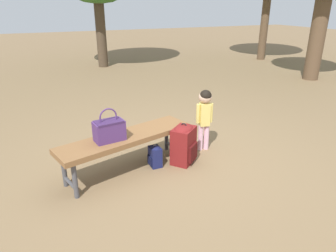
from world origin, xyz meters
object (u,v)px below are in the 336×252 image
(child_standing, at_px, (205,111))
(backpack_large, at_px, (184,143))
(park_bench, at_px, (126,140))
(backpack_small, at_px, (155,155))
(handbag, at_px, (109,130))

(child_standing, height_order, backpack_large, child_standing)
(park_bench, bearing_deg, child_standing, 6.35)
(backpack_large, relative_size, backpack_small, 1.83)
(park_bench, relative_size, backpack_large, 3.18)
(handbag, distance_m, backpack_large, 0.95)
(child_standing, xyz_separation_m, backpack_large, (-0.40, -0.21, -0.29))
(child_standing, distance_m, backpack_large, 0.54)
(park_bench, xyz_separation_m, handbag, (-0.20, -0.06, 0.18))
(child_standing, bearing_deg, handbag, -172.07)
(handbag, height_order, child_standing, child_standing)
(park_bench, distance_m, backpack_large, 0.71)
(park_bench, xyz_separation_m, child_standing, (1.09, 0.12, 0.16))
(backpack_large, xyz_separation_m, backpack_small, (-0.36, 0.05, -0.12))
(park_bench, relative_size, handbag, 4.48)
(park_bench, relative_size, backpack_small, 5.82)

